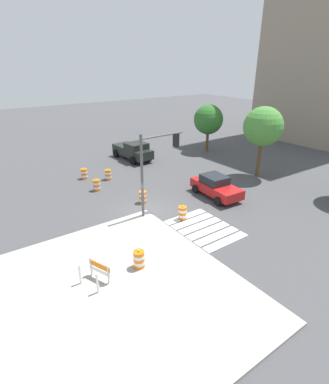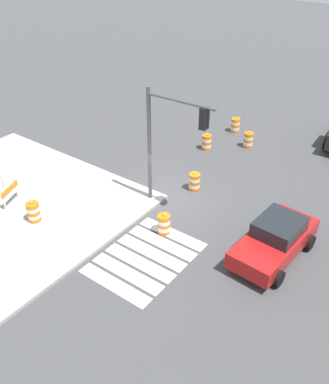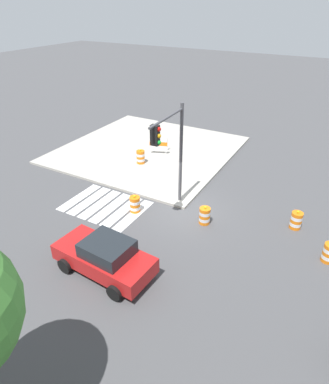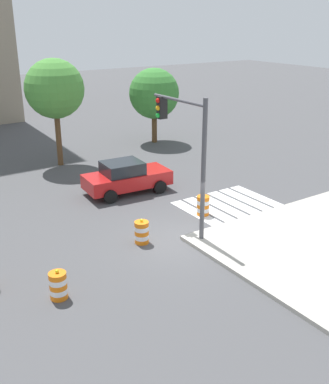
% 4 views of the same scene
% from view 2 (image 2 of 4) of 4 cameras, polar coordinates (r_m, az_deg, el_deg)
% --- Properties ---
extents(ground_plane, '(120.00, 120.00, 0.00)m').
position_cam_2_polar(ground_plane, '(20.60, 0.45, -0.85)').
color(ground_plane, '#474749').
extents(crosswalk_stripes, '(4.35, 3.20, 0.02)m').
position_cam_2_polar(crosswalk_stripes, '(17.21, -2.58, -8.81)').
color(crosswalk_stripes, silver).
rests_on(crosswalk_stripes, ground).
extents(sports_car, '(4.42, 2.36, 1.63)m').
position_cam_2_polar(sports_car, '(17.37, 14.71, -6.17)').
color(sports_car, red).
rests_on(sports_car, ground).
extents(traffic_barrel_near_corner, '(0.56, 0.56, 1.02)m').
position_cam_2_polar(traffic_barrel_near_corner, '(25.01, 5.71, 6.70)').
color(traffic_barrel_near_corner, orange).
rests_on(traffic_barrel_near_corner, ground).
extents(traffic_barrel_crosswalk_end, '(0.56, 0.56, 1.02)m').
position_cam_2_polar(traffic_barrel_crosswalk_end, '(18.16, -0.09, -4.35)').
color(traffic_barrel_crosswalk_end, orange).
rests_on(traffic_barrel_crosswalk_end, ground).
extents(traffic_barrel_median_near, '(0.56, 0.56, 1.02)m').
position_cam_2_polar(traffic_barrel_median_near, '(27.45, 9.53, 8.89)').
color(traffic_barrel_median_near, orange).
rests_on(traffic_barrel_median_near, ground).
extents(traffic_barrel_median_far, '(0.56, 0.56, 1.02)m').
position_cam_2_polar(traffic_barrel_median_far, '(25.64, 11.24, 6.90)').
color(traffic_barrel_median_far, orange).
rests_on(traffic_barrel_median_far, ground).
extents(traffic_barrel_far_curb, '(0.56, 0.56, 1.02)m').
position_cam_2_polar(traffic_barrel_far_curb, '(21.07, 4.06, 1.38)').
color(traffic_barrel_far_curb, orange).
rests_on(traffic_barrel_far_curb, ground).
extents(traffic_barrel_on_sidewalk, '(0.56, 0.56, 1.02)m').
position_cam_2_polar(traffic_barrel_on_sidewalk, '(19.50, -17.27, -2.58)').
color(traffic_barrel_on_sidewalk, orange).
rests_on(traffic_barrel_on_sidewalk, sidewalk_corner).
extents(construction_barricade, '(1.44, 1.18, 1.00)m').
position_cam_2_polar(construction_barricade, '(21.07, -20.46, -0.01)').
color(construction_barricade, silver).
rests_on(construction_barricade, sidewalk_corner).
extents(traffic_light_pole, '(0.47, 3.29, 5.50)m').
position_cam_2_polar(traffic_light_pole, '(18.00, 0.85, 8.16)').
color(traffic_light_pole, '#4C4C51').
rests_on(traffic_light_pole, sidewalk_corner).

